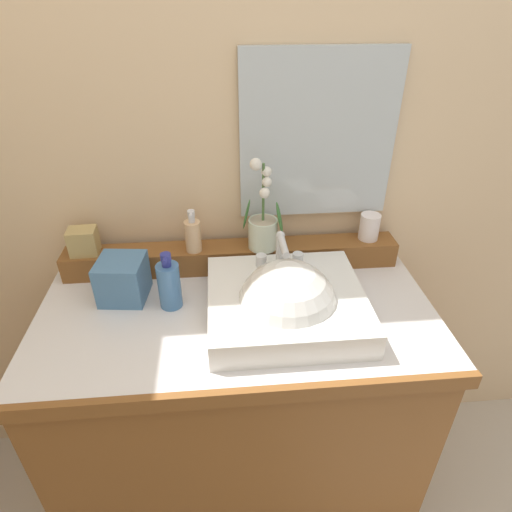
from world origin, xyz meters
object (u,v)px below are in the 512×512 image
potted_plant (263,225)px  tumbler_cup (369,227)px  sink_basin (286,306)px  soap_dispenser (193,235)px  trinket_box (84,241)px  tissue_box (123,279)px  lotion_bottle (169,284)px

potted_plant → tumbler_cup: potted_plant is taller
sink_basin → potted_plant: (-0.04, 0.25, 0.12)m
soap_dispenser → sink_basin: bearing=-44.4°
soap_dispenser → trinket_box: size_ratio=1.65×
tumbler_cup → tissue_box: (-0.77, -0.14, -0.06)m
sink_basin → trinket_box: size_ratio=5.11×
sink_basin → tissue_box: 0.48m
potted_plant → trinket_box: bearing=178.5°
soap_dispenser → tissue_box: (-0.20, -0.11, -0.07)m
tumbler_cup → trinket_box: 0.90m
lotion_bottle → tissue_box: 0.15m
tissue_box → lotion_bottle: bearing=-21.4°
soap_dispenser → tumbler_cup: 0.57m
lotion_bottle → potted_plant: bearing=30.6°
trinket_box → potted_plant: bearing=-4.4°
trinket_box → lotion_bottle: bearing=-36.9°
potted_plant → lotion_bottle: (-0.28, -0.17, -0.09)m
sink_basin → tumbler_cup: (0.31, 0.28, 0.09)m
tumbler_cup → trinket_box: bearing=-179.4°
tumbler_cup → potted_plant: bearing=-176.1°
potted_plant → soap_dispenser: size_ratio=2.14×
lotion_bottle → tissue_box: size_ratio=1.34×
potted_plant → trinket_box: 0.55m
tissue_box → tumbler_cup: bearing=10.0°
potted_plant → trinket_box: (-0.55, 0.01, -0.04)m
soap_dispenser → tissue_box: 0.24m
tumbler_cup → soap_dispenser: bearing=-177.6°
potted_plant → soap_dispenser: bearing=-180.0°
potted_plant → trinket_box: potted_plant is taller
potted_plant → tissue_box: size_ratio=2.27×
trinket_box → lotion_bottle: lotion_bottle is taller
soap_dispenser → trinket_box: 0.34m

